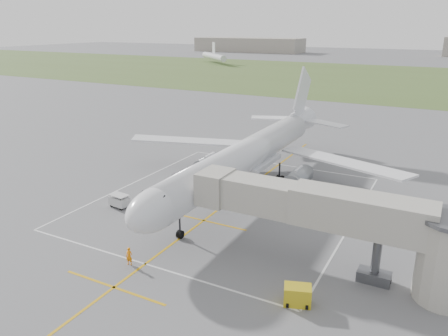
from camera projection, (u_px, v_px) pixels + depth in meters
The scene contains 11 objects.
ground at pixel (244, 190), 54.64m from camera, with size 700.00×700.00×0.00m, color #535355.
grass_strip at pixel (393, 79), 163.63m from camera, with size 700.00×120.00×0.02m, color #435826.
apron_markings at pixel (222, 207), 49.76m from camera, with size 28.20×60.00×0.01m.
airliner at pixel (247, 155), 53.89m from camera, with size 38.93×46.75×13.52m.
jet_bridge at pixel (350, 222), 34.83m from camera, with size 23.40×5.00×7.20m.
gpu_unit at pixel (297, 295), 32.24m from camera, with size 2.31×1.93×1.50m.
baggage_cart at pixel (119, 201), 49.37m from camera, with size 2.35×1.60×1.53m.
ramp_worker_nose at pixel (129, 256), 37.54m from camera, with size 0.58×0.38×1.60m, color orange.
ramp_worker_wing at pixel (195, 177), 56.62m from camera, with size 0.84×0.66×1.73m, color orange.
distant_hangars at pixel (398, 48), 282.55m from camera, with size 345.00×49.00×12.00m.
distant_aircraft at pixel (409, 61), 200.18m from camera, with size 213.63×55.50×8.85m.
Camera 1 is at (21.68, -46.22, 19.82)m, focal length 35.00 mm.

